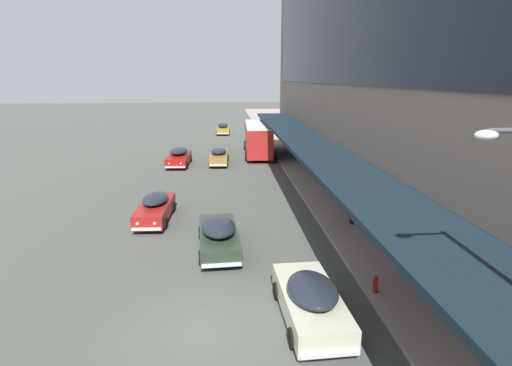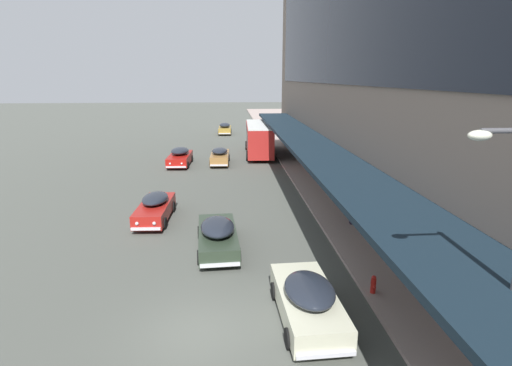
# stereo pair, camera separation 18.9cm
# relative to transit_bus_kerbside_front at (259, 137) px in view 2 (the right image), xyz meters

# --- Properties ---
(ground) EXTENTS (240.00, 240.00, 0.00)m
(ground) POSITION_rel_transit_bus_kerbside_front_xyz_m (-4.30, -29.86, -1.86)
(ground) COLOR #4D514A
(transit_bus_kerbside_front) EXTENTS (2.98, 9.36, 3.24)m
(transit_bus_kerbside_front) POSITION_rel_transit_bus_kerbside_front_xyz_m (0.00, 0.00, 0.00)
(transit_bus_kerbside_front) COLOR #AE2320
(transit_bus_kerbside_front) RESTS_ON ground
(sedan_lead_near) EXTENTS (2.10, 4.75, 1.53)m
(sedan_lead_near) POSITION_rel_transit_bus_kerbside_front_xyz_m (-0.72, -29.41, -1.10)
(sedan_lead_near) COLOR beige
(sedan_lead_near) RESTS_ON ground
(sedan_lead_mid) EXTENTS (1.91, 4.54, 1.62)m
(sedan_lead_mid) POSITION_rel_transit_bus_kerbside_front_xyz_m (-3.60, 16.17, -1.07)
(sedan_lead_mid) COLOR olive
(sedan_lead_mid) RESTS_ON ground
(sedan_trailing_near) EXTENTS (2.11, 5.04, 1.54)m
(sedan_trailing_near) POSITION_rel_transit_bus_kerbside_front_xyz_m (-3.82, -23.52, -1.10)
(sedan_trailing_near) COLOR #293628
(sedan_trailing_near) RESTS_ON ground
(sedan_trailing_mid) EXTENTS (1.87, 4.68, 1.56)m
(sedan_trailing_mid) POSITION_rel_transit_bus_kerbside_front_xyz_m (-4.00, -4.21, -1.09)
(sedan_trailing_mid) COLOR olive
(sedan_trailing_mid) RESTS_ON ground
(sedan_second_mid) EXTENTS (2.10, 5.01, 1.62)m
(sedan_second_mid) POSITION_rel_transit_bus_kerbside_front_xyz_m (-7.68, -4.40, -1.07)
(sedan_second_mid) COLOR #A71510
(sedan_second_mid) RESTS_ON ground
(sedan_oncoming_front) EXTENTS (1.87, 4.84, 1.48)m
(sedan_oncoming_front) POSITION_rel_transit_bus_kerbside_front_xyz_m (-7.46, -19.11, -1.12)
(sedan_oncoming_front) COLOR #A31C17
(sedan_oncoming_front) RESTS_ON ground
(pedestrian_at_kerb) EXTENTS (0.33, 0.62, 1.86)m
(pedestrian_at_kerb) POSITION_rel_transit_bus_kerbside_front_xyz_m (3.39, -20.95, -0.68)
(pedestrian_at_kerb) COLOR black
(pedestrian_at_kerb) RESTS_ON sidewalk_kerb
(street_lamp) EXTENTS (1.50, 0.28, 6.95)m
(street_lamp) POSITION_rel_transit_bus_kerbside_front_xyz_m (2.25, -34.26, 2.33)
(street_lamp) COLOR #4C4C51
(street_lamp) RESTS_ON sidewalk_kerb
(fire_hydrant) EXTENTS (0.20, 0.40, 0.70)m
(fire_hydrant) POSITION_rel_transit_bus_kerbside_front_xyz_m (2.02, -28.10, -1.37)
(fire_hydrant) COLOR red
(fire_hydrant) RESTS_ON sidewalk_kerb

